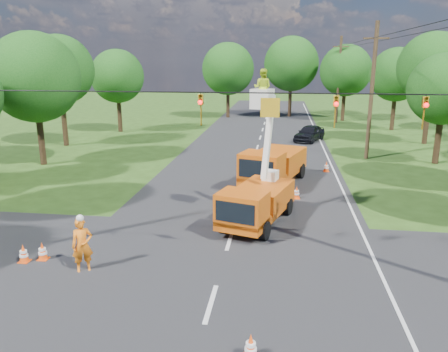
# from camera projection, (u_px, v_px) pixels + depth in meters

# --- Properties ---
(ground) EXTENTS (140.00, 140.00, 0.00)m
(ground) POSITION_uv_depth(u_px,v_px,m) (253.00, 161.00, 32.57)
(ground) COLOR #284514
(ground) RESTS_ON ground
(road_main) EXTENTS (12.00, 100.00, 0.06)m
(road_main) POSITION_uv_depth(u_px,v_px,m) (253.00, 161.00, 32.57)
(road_main) COLOR black
(road_main) RESTS_ON ground
(road_cross) EXTENTS (56.00, 10.00, 0.07)m
(road_cross) POSITION_uv_depth(u_px,v_px,m) (220.00, 274.00, 15.33)
(road_cross) COLOR black
(road_cross) RESTS_ON ground
(edge_line) EXTENTS (0.12, 90.00, 0.02)m
(edge_line) POSITION_uv_depth(u_px,v_px,m) (330.00, 163.00, 31.87)
(edge_line) COLOR silver
(edge_line) RESTS_ON ground
(bucket_truck) EXTENTS (3.44, 5.69, 6.94)m
(bucket_truck) POSITION_uv_depth(u_px,v_px,m) (257.00, 193.00, 19.63)
(bucket_truck) COLOR #C84B0E
(bucket_truck) RESTS_ON ground
(second_truck) EXTENTS (4.09, 6.62, 2.33)m
(second_truck) POSITION_uv_depth(u_px,v_px,m) (273.00, 165.00, 26.04)
(second_truck) COLOR #C84B0E
(second_truck) RESTS_ON ground
(ground_worker) EXTENTS (0.86, 0.77, 1.99)m
(ground_worker) POSITION_uv_depth(u_px,v_px,m) (82.00, 245.00, 15.32)
(ground_worker) COLOR orange
(ground_worker) RESTS_ON ground
(distant_car) EXTENTS (3.39, 4.73, 1.50)m
(distant_car) POSITION_uv_depth(u_px,v_px,m) (309.00, 133.00, 40.35)
(distant_car) COLOR black
(distant_car) RESTS_ON ground
(traffic_cone_1) EXTENTS (0.38, 0.38, 0.71)m
(traffic_cone_1) POSITION_uv_depth(u_px,v_px,m) (251.00, 347.00, 10.89)
(traffic_cone_1) COLOR #F84B0D
(traffic_cone_1) RESTS_ON ground
(traffic_cone_2) EXTENTS (0.38, 0.38, 0.71)m
(traffic_cone_2) POSITION_uv_depth(u_px,v_px,m) (246.00, 216.00, 20.03)
(traffic_cone_2) COLOR #F84B0D
(traffic_cone_2) RESTS_ON ground
(traffic_cone_3) EXTENTS (0.38, 0.38, 0.71)m
(traffic_cone_3) POSITION_uv_depth(u_px,v_px,m) (297.00, 193.00, 23.57)
(traffic_cone_3) COLOR #F84B0D
(traffic_cone_3) RESTS_ON ground
(traffic_cone_4) EXTENTS (0.38, 0.38, 0.71)m
(traffic_cone_4) POSITION_uv_depth(u_px,v_px,m) (43.00, 251.00, 16.34)
(traffic_cone_4) COLOR #F84B0D
(traffic_cone_4) RESTS_ON ground
(traffic_cone_5) EXTENTS (0.38, 0.38, 0.71)m
(traffic_cone_5) POSITION_uv_depth(u_px,v_px,m) (24.00, 254.00, 16.14)
(traffic_cone_5) COLOR #F84B0D
(traffic_cone_5) RESTS_ON ground
(traffic_cone_7) EXTENTS (0.38, 0.38, 0.71)m
(traffic_cone_7) POSITION_uv_depth(u_px,v_px,m) (326.00, 167.00, 29.28)
(traffic_cone_7) COLOR #F84B0D
(traffic_cone_7) RESTS_ON ground
(pole_right_mid) EXTENTS (1.80, 0.30, 10.00)m
(pole_right_mid) POSITION_uv_depth(u_px,v_px,m) (372.00, 91.00, 32.11)
(pole_right_mid) COLOR #4C3823
(pole_right_mid) RESTS_ON ground
(pole_right_far) EXTENTS (1.80, 0.30, 10.00)m
(pole_right_far) POSITION_uv_depth(u_px,v_px,m) (339.00, 79.00, 51.27)
(pole_right_far) COLOR #4C3823
(pole_right_far) RESTS_ON ground
(signal_span) EXTENTS (18.00, 0.29, 1.07)m
(signal_span) POSITION_uv_depth(u_px,v_px,m) (290.00, 107.00, 13.53)
(signal_span) COLOR black
(signal_span) RESTS_ON ground
(tree_left_d) EXTENTS (6.20, 6.20, 9.24)m
(tree_left_d) POSITION_uv_depth(u_px,v_px,m) (35.00, 78.00, 30.02)
(tree_left_d) COLOR #382616
(tree_left_d) RESTS_ON ground
(tree_left_e) EXTENTS (5.80, 5.80, 9.41)m
(tree_left_e) POSITION_uv_depth(u_px,v_px,m) (59.00, 70.00, 36.86)
(tree_left_e) COLOR #382616
(tree_left_e) RESTS_ON ground
(tree_left_f) EXTENTS (5.40, 5.40, 8.40)m
(tree_left_f) POSITION_uv_depth(u_px,v_px,m) (117.00, 76.00, 44.48)
(tree_left_f) COLOR #382616
(tree_left_f) RESTS_ON ground
(tree_right_c) EXTENTS (5.00, 5.00, 7.83)m
(tree_right_c) POSITION_uv_depth(u_px,v_px,m) (444.00, 89.00, 30.50)
(tree_right_c) COLOR #382616
(tree_right_c) RESTS_ON ground
(tree_right_d) EXTENTS (6.00, 6.00, 9.70)m
(tree_right_d) POSITION_uv_depth(u_px,v_px,m) (433.00, 67.00, 37.61)
(tree_right_d) COLOR #382616
(tree_right_d) RESTS_ON ground
(tree_right_e) EXTENTS (5.60, 5.60, 8.63)m
(tree_right_e) POSITION_uv_depth(u_px,v_px,m) (397.00, 75.00, 45.63)
(tree_right_e) COLOR #382616
(tree_right_e) RESTS_ON ground
(tree_far_a) EXTENTS (6.60, 6.60, 9.50)m
(tree_far_a) POSITION_uv_depth(u_px,v_px,m) (228.00, 69.00, 55.57)
(tree_far_a) COLOR #382616
(tree_far_a) RESTS_ON ground
(tree_far_b) EXTENTS (7.00, 7.00, 10.32)m
(tree_far_b) POSITION_uv_depth(u_px,v_px,m) (291.00, 64.00, 56.31)
(tree_far_b) COLOR #382616
(tree_far_b) RESTS_ON ground
(tree_far_c) EXTENTS (6.20, 6.20, 9.18)m
(tree_far_c) POSITION_uv_depth(u_px,v_px,m) (346.00, 71.00, 52.81)
(tree_far_c) COLOR #382616
(tree_far_c) RESTS_ON ground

